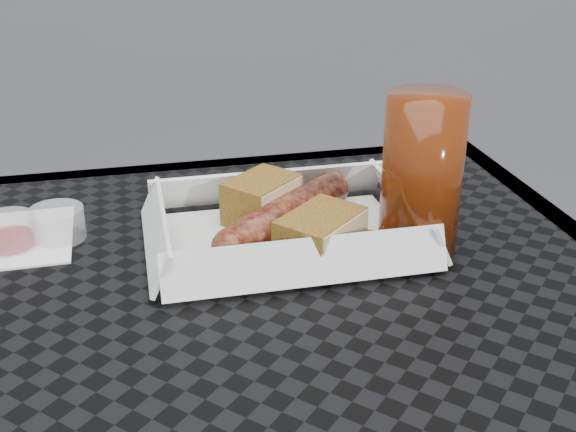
# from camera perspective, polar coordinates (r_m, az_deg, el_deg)

# --- Properties ---
(food_tray) EXTENTS (0.22, 0.15, 0.00)m
(food_tray) POSITION_cam_1_polar(r_m,az_deg,el_deg) (0.67, -0.19, -1.81)
(food_tray) COLOR white
(food_tray) RESTS_ON patio_table
(bratwurst) EXTENTS (0.15, 0.14, 0.04)m
(bratwurst) POSITION_cam_1_polar(r_m,az_deg,el_deg) (0.67, -0.20, -0.01)
(bratwurst) COLOR brown
(bratwurst) RESTS_ON food_tray
(bread_near) EXTENTS (0.08, 0.08, 0.04)m
(bread_near) POSITION_cam_1_polar(r_m,az_deg,el_deg) (0.69, -2.09, 1.31)
(bread_near) COLOR olive
(bread_near) RESTS_ON food_tray
(bread_far) EXTENTS (0.09, 0.09, 0.04)m
(bread_far) POSITION_cam_1_polar(r_m,az_deg,el_deg) (0.63, 2.58, -1.48)
(bread_far) COLOR olive
(bread_far) RESTS_ON food_tray
(veg_garnish) EXTENTS (0.03, 0.03, 0.00)m
(veg_garnish) POSITION_cam_1_polar(r_m,az_deg,el_deg) (0.66, 6.18, -2.19)
(veg_garnish) COLOR #DF3F09
(veg_garnish) RESTS_ON food_tray
(napkin) EXTENTS (0.12, 0.12, 0.00)m
(napkin) POSITION_cam_1_polar(r_m,az_deg,el_deg) (0.72, -21.39, -1.74)
(napkin) COLOR white
(napkin) RESTS_ON patio_table
(condiment_cup_sauce) EXTENTS (0.05, 0.05, 0.03)m
(condiment_cup_sauce) POSITION_cam_1_polar(r_m,az_deg,el_deg) (0.70, -21.21, -1.24)
(condiment_cup_sauce) COLOR maroon
(condiment_cup_sauce) RESTS_ON patio_table
(condiment_cup_empty) EXTENTS (0.05, 0.05, 0.03)m
(condiment_cup_empty) POSITION_cam_1_polar(r_m,az_deg,el_deg) (0.70, -17.75, -0.58)
(condiment_cup_empty) COLOR silver
(condiment_cup_empty) RESTS_ON patio_table
(drink_glass) EXTENTS (0.07, 0.07, 0.14)m
(drink_glass) POSITION_cam_1_polar(r_m,az_deg,el_deg) (0.64, 10.54, 3.20)
(drink_glass) COLOR #501C06
(drink_glass) RESTS_ON patio_table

